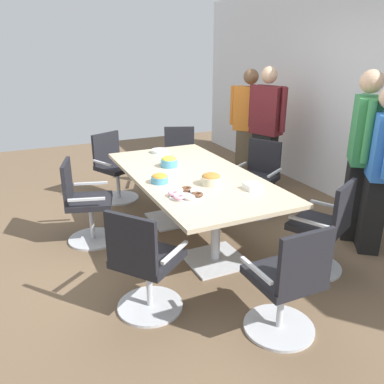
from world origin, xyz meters
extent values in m
cube|color=brown|center=(0.00, 0.00, -0.01)|extent=(10.00, 10.00, 0.01)
cube|color=white|center=(0.00, 2.40, 1.40)|extent=(8.00, 0.10, 2.80)
cube|color=#CCB793|center=(0.00, 0.00, 0.73)|extent=(2.40, 1.20, 0.04)
cube|color=silver|center=(-0.55, 0.00, 0.01)|extent=(0.56, 0.56, 0.02)
cylinder|color=silver|center=(-0.55, 0.00, 0.37)|extent=(0.09, 0.09, 0.69)
cube|color=silver|center=(0.55, 0.00, 0.01)|extent=(0.56, 0.56, 0.02)
cylinder|color=silver|center=(0.55, 0.00, 0.37)|extent=(0.09, 0.09, 0.69)
cylinder|color=silver|center=(1.07, 0.80, 0.01)|extent=(0.72, 0.72, 0.02)
cylinder|color=silver|center=(1.07, 0.80, 0.23)|extent=(0.05, 0.05, 0.41)
cube|color=black|center=(1.07, 0.80, 0.46)|extent=(0.62, 0.62, 0.06)
cube|color=black|center=(1.26, 0.89, 0.70)|extent=(0.23, 0.41, 0.42)
cube|color=silver|center=(1.18, 0.58, 0.58)|extent=(0.34, 0.19, 0.02)
cube|color=silver|center=(0.96, 1.02, 0.58)|extent=(0.34, 0.19, 0.02)
cylinder|color=silver|center=(-0.31, 1.03, 0.01)|extent=(0.74, 0.74, 0.02)
cylinder|color=silver|center=(-0.31, 1.03, 0.23)|extent=(0.05, 0.05, 0.41)
cube|color=black|center=(-0.31, 1.03, 0.46)|extent=(0.63, 0.63, 0.06)
cube|color=black|center=(-0.42, 1.21, 0.70)|extent=(0.40, 0.25, 0.42)
cube|color=silver|center=(-0.10, 1.15, 0.58)|extent=(0.21, 0.33, 0.02)
cube|color=silver|center=(-0.52, 0.91, 0.58)|extent=(0.21, 0.33, 0.02)
cylinder|color=silver|center=(-1.46, 0.49, 0.01)|extent=(0.71, 0.71, 0.02)
cylinder|color=silver|center=(-1.46, 0.49, 0.23)|extent=(0.05, 0.05, 0.41)
cube|color=black|center=(-1.46, 0.49, 0.46)|extent=(0.60, 0.60, 0.06)
cube|color=black|center=(-1.66, 0.57, 0.70)|extent=(0.20, 0.42, 0.42)
cube|color=silver|center=(-1.37, 0.71, 0.58)|extent=(0.35, 0.17, 0.02)
cube|color=silver|center=(-1.55, 0.26, 0.58)|extent=(0.35, 0.17, 0.02)
cylinder|color=silver|center=(-1.51, -0.42, 0.01)|extent=(0.72, 0.72, 0.02)
cylinder|color=silver|center=(-1.51, -0.42, 0.23)|extent=(0.05, 0.05, 0.41)
cube|color=black|center=(-1.51, -0.42, 0.46)|extent=(0.61, 0.61, 0.06)
cube|color=black|center=(-1.70, -0.51, 0.70)|extent=(0.22, 0.41, 0.42)
cube|color=silver|center=(-1.61, -0.20, 0.58)|extent=(0.35, 0.18, 0.02)
cube|color=silver|center=(-1.41, -0.64, 0.58)|extent=(0.35, 0.18, 0.02)
cylinder|color=silver|center=(-0.42, -1.02, 0.01)|extent=(0.67, 0.67, 0.02)
cylinder|color=silver|center=(-0.42, -1.02, 0.23)|extent=(0.05, 0.05, 0.41)
cube|color=black|center=(-0.42, -1.02, 0.46)|extent=(0.57, 0.57, 0.06)
cube|color=black|center=(-0.48, -1.22, 0.70)|extent=(0.43, 0.16, 0.42)
cube|color=silver|center=(-0.66, -0.95, 0.58)|extent=(0.13, 0.36, 0.02)
cube|color=silver|center=(-0.19, -1.08, 0.58)|extent=(0.13, 0.36, 0.02)
cylinder|color=silver|center=(0.98, -0.84, 0.01)|extent=(0.76, 0.76, 0.02)
cylinder|color=silver|center=(0.98, -0.84, 0.23)|extent=(0.05, 0.05, 0.41)
cube|color=black|center=(0.98, -0.84, 0.46)|extent=(0.65, 0.65, 0.06)
cube|color=black|center=(1.11, -1.01, 0.70)|extent=(0.37, 0.30, 0.42)
cube|color=silver|center=(0.79, -0.99, 0.58)|extent=(0.25, 0.31, 0.02)
cube|color=silver|center=(1.18, -0.69, 0.58)|extent=(0.25, 0.31, 0.02)
cylinder|color=silver|center=(1.65, -0.04, 0.01)|extent=(0.54, 0.54, 0.02)
cylinder|color=silver|center=(1.65, -0.04, 0.23)|extent=(0.05, 0.05, 0.41)
cube|color=black|center=(1.65, -0.04, 0.46)|extent=(0.46, 0.46, 0.06)
cube|color=black|center=(1.86, -0.04, 0.70)|extent=(0.04, 0.44, 0.42)
cube|color=silver|center=(1.65, -0.28, 0.58)|extent=(0.37, 0.03, 0.02)
cube|color=silver|center=(1.65, 0.21, 0.58)|extent=(0.37, 0.03, 0.02)
cube|color=brown|center=(-1.42, 1.61, 0.41)|extent=(0.37, 0.36, 0.81)
cube|color=orange|center=(-1.42, 1.61, 1.13)|extent=(0.48, 0.45, 0.64)
sphere|color=brown|center=(-1.42, 1.61, 1.60)|extent=(0.22, 0.22, 0.22)
cylinder|color=orange|center=(-1.22, 1.78, 1.17)|extent=(0.11, 0.11, 0.58)
cylinder|color=orange|center=(-1.63, 1.45, 1.17)|extent=(0.11, 0.11, 0.58)
cube|color=black|center=(-1.00, 1.62, 0.42)|extent=(0.37, 0.30, 0.84)
cube|color=maroon|center=(-1.00, 1.62, 1.17)|extent=(0.49, 0.36, 0.66)
sphere|color=#DBAD89|center=(-1.00, 1.62, 1.65)|extent=(0.23, 0.23, 0.23)
cylinder|color=maroon|center=(-0.75, 1.72, 1.20)|extent=(0.10, 0.10, 0.60)
cylinder|color=maroon|center=(-1.25, 1.53, 1.20)|extent=(0.10, 0.10, 0.60)
cube|color=black|center=(0.70, 1.64, 0.43)|extent=(0.37, 0.36, 0.86)
cube|color=#388C4C|center=(0.70, 1.64, 1.21)|extent=(0.48, 0.45, 0.68)
sphere|color=#DBAD89|center=(0.70, 1.64, 1.70)|extent=(0.23, 0.23, 0.23)
cylinder|color=#388C4C|center=(0.90, 1.47, 1.24)|extent=(0.11, 0.11, 0.62)
cylinder|color=#388C4C|center=(0.49, 1.81, 1.24)|extent=(0.11, 0.11, 0.62)
cube|color=black|center=(1.00, 1.58, 0.40)|extent=(0.38, 0.35, 0.80)
cube|color=blue|center=(1.00, 1.58, 1.12)|extent=(0.48, 0.44, 0.64)
cylinder|color=blue|center=(0.79, 1.74, 1.15)|extent=(0.11, 0.11, 0.57)
cylinder|color=#4C9EC6|center=(-0.37, -0.11, 0.79)|extent=(0.19, 0.19, 0.08)
ellipsoid|color=yellow|center=(-0.37, -0.11, 0.83)|extent=(0.17, 0.17, 0.08)
cylinder|color=beige|center=(0.36, 0.04, 0.79)|extent=(0.21, 0.21, 0.08)
ellipsoid|color=#AD702D|center=(0.36, 0.04, 0.83)|extent=(0.18, 0.18, 0.07)
cylinder|color=#4C9EC6|center=(0.10, -0.40, 0.78)|extent=(0.17, 0.17, 0.06)
ellipsoid|color=orange|center=(0.10, -0.40, 0.81)|extent=(0.15, 0.15, 0.06)
cylinder|color=white|center=(0.55, -0.32, 0.76)|extent=(0.32, 0.32, 0.01)
torus|color=white|center=(0.66, -0.34, 0.78)|extent=(0.11, 0.11, 0.03)
torus|color=brown|center=(0.63, -0.24, 0.78)|extent=(0.11, 0.11, 0.03)
torus|color=white|center=(0.53, -0.21, 0.78)|extent=(0.11, 0.11, 0.03)
torus|color=brown|center=(0.45, -0.27, 0.78)|extent=(0.11, 0.11, 0.03)
torus|color=white|center=(0.45, -0.35, 0.78)|extent=(0.11, 0.11, 0.03)
torus|color=pink|center=(0.51, -0.42, 0.78)|extent=(0.11, 0.11, 0.03)
torus|color=pink|center=(0.61, -0.41, 0.78)|extent=(0.11, 0.11, 0.03)
cylinder|color=white|center=(-0.98, 0.00, 0.75)|extent=(0.21, 0.21, 0.01)
cylinder|color=silver|center=(-0.98, 0.00, 0.76)|extent=(0.21, 0.21, 0.01)
cylinder|color=white|center=(-0.98, 0.00, 0.77)|extent=(0.21, 0.21, 0.01)
cylinder|color=silver|center=(-0.98, 0.00, 0.77)|extent=(0.21, 0.21, 0.01)
cylinder|color=white|center=(-0.98, 0.00, 0.78)|extent=(0.21, 0.21, 0.01)
cylinder|color=silver|center=(-0.98, 0.00, 0.78)|extent=(0.21, 0.21, 0.01)
cylinder|color=white|center=(-0.98, 0.00, 0.79)|extent=(0.21, 0.21, 0.01)
cube|color=white|center=(0.66, 0.33, 0.78)|extent=(0.14, 0.14, 0.06)
camera|label=1|loc=(3.61, -1.69, 2.05)|focal=37.09mm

